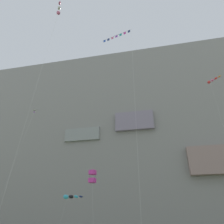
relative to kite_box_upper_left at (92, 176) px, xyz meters
The scene contains 7 objects.
cliff_face 51.56m from the kite_box_upper_left, 84.51° to the left, with size 180.00×27.36×66.29m.
kite_box_upper_left is the anchor object (origin of this frame).
kite_windsock_upper_mid 16.28m from the kite_box_upper_left, 123.12° to the left, with size 2.89×8.36×8.34m.
kite_banner_mid_left 21.44m from the kite_box_upper_left, 55.83° to the right, with size 5.33×6.39×30.28m.
kite_delta_mid_center 24.56m from the kite_box_upper_left, 159.21° to the left, with size 1.28×5.98×26.69m.
kite_windsock_mid_right 27.53m from the kite_box_upper_left, 103.51° to the right, with size 2.03×4.85×34.04m.
kite_windsock_front_field 37.81m from the kite_box_upper_left, 27.40° to the left, with size 2.89×3.70×34.14m.
Camera 1 is at (5.58, -7.55, 2.79)m, focal length 33.56 mm.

